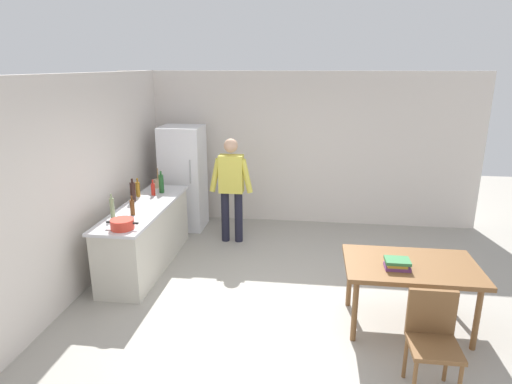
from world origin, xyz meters
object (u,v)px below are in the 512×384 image
(person, at_px, (231,184))
(bottle_vinegar_tall, at_px, (112,208))
(chair, at_px, (433,335))
(bottle_wine_dark, at_px, (133,192))
(book_stack, at_px, (397,264))
(bottle_sauce_red, at_px, (153,189))
(bottle_oil_amber, at_px, (138,189))
(bottle_wine_green, at_px, (161,184))
(refrigerator, at_px, (184,178))
(utensil_jar, at_px, (157,183))
(dining_table, at_px, (411,270))
(bottle_beer_brown, at_px, (132,207))
(cooking_pot, at_px, (122,224))

(person, bearing_deg, bottle_vinegar_tall, -128.81)
(chair, height_order, bottle_wine_dark, bottle_wine_dark)
(bottle_wine_dark, bearing_deg, book_stack, -22.38)
(bottle_vinegar_tall, height_order, bottle_sauce_red, bottle_vinegar_tall)
(bottle_wine_dark, height_order, bottle_oil_amber, bottle_wine_dark)
(bottle_wine_green, bearing_deg, refrigerator, 85.55)
(refrigerator, relative_size, chair, 1.98)
(refrigerator, relative_size, utensil_jar, 5.62)
(chair, xyz_separation_m, bottle_vinegar_tall, (-3.61, 1.55, 0.50))
(bottle_vinegar_tall, bearing_deg, chair, -23.24)
(person, bearing_deg, bottle_wine_dark, -146.10)
(book_stack, bearing_deg, utensil_jar, 147.14)
(person, distance_m, bottle_wine_green, 1.09)
(bottle_vinegar_tall, distance_m, book_stack, 3.51)
(bottle_oil_amber, xyz_separation_m, bottle_wine_green, (0.28, 0.24, 0.03))
(bottle_wine_green, height_order, book_stack, bottle_wine_green)
(dining_table, distance_m, bottle_vinegar_tall, 3.67)
(bottle_beer_brown, distance_m, bottle_wine_green, 1.05)
(bottle_wine_green, bearing_deg, bottle_vinegar_tall, -101.24)
(bottle_wine_dark, xyz_separation_m, bottle_vinegar_tall, (0.02, -0.71, -0.01))
(refrigerator, xyz_separation_m, dining_table, (3.30, -2.70, -0.23))
(refrigerator, distance_m, bottle_vinegar_tall, 2.15)
(utensil_jar, bearing_deg, book_stack, -32.86)
(cooking_pot, bearing_deg, bottle_wine_dark, 106.00)
(utensil_jar, xyz_separation_m, bottle_beer_brown, (0.14, -1.32, 0.03))
(utensil_jar, relative_size, bottle_wine_dark, 0.94)
(refrigerator, xyz_separation_m, person, (0.95, -0.55, 0.08))
(dining_table, relative_size, bottle_oil_amber, 5.00)
(refrigerator, relative_size, bottle_beer_brown, 6.92)
(refrigerator, height_order, dining_table, refrigerator)
(bottle_beer_brown, bearing_deg, utensil_jar, 95.86)
(bottle_wine_dark, height_order, bottle_vinegar_tall, bottle_wine_dark)
(refrigerator, xyz_separation_m, bottle_beer_brown, (-0.10, -1.98, 0.11))
(bottle_beer_brown, xyz_separation_m, bottle_wine_green, (0.03, 1.05, 0.04))
(utensil_jar, xyz_separation_m, bottle_oil_amber, (-0.12, -0.51, 0.04))
(dining_table, bearing_deg, cooking_pot, 176.19)
(bottle_beer_brown, xyz_separation_m, bottle_vinegar_tall, (-0.21, -0.14, 0.03))
(refrigerator, xyz_separation_m, bottle_oil_amber, (-0.35, -1.17, 0.12))
(cooking_pot, distance_m, bottle_sauce_red, 1.41)
(bottle_oil_amber, bearing_deg, utensil_jar, 77.05)
(refrigerator, height_order, bottle_vinegar_tall, refrigerator)
(bottle_wine_dark, relative_size, book_stack, 1.32)
(refrigerator, distance_m, cooking_pot, 2.48)
(bottle_wine_dark, distance_m, bottle_vinegar_tall, 0.71)
(cooking_pot, xyz_separation_m, utensil_jar, (-0.21, 1.82, 0.02))
(person, xyz_separation_m, bottle_wine_dark, (-1.28, -0.86, 0.07))
(utensil_jar, bearing_deg, bottle_oil_amber, -102.95)
(refrigerator, relative_size, dining_table, 1.29)
(dining_table, distance_m, book_stack, 0.26)
(bottle_beer_brown, bearing_deg, bottle_wine_green, 88.51)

